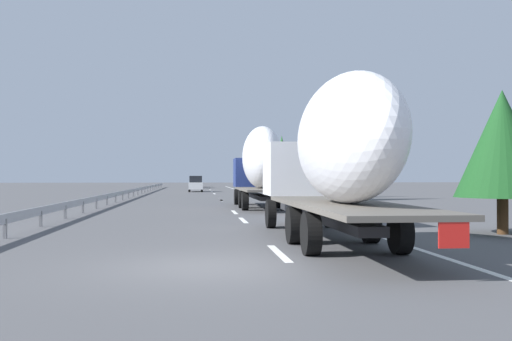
{
  "coord_description": "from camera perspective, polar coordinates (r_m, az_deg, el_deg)",
  "views": [
    {
      "loc": [
        -12.14,
        0.24,
        1.88
      ],
      "look_at": [
        17.86,
        -2.88,
        2.2
      ],
      "focal_mm": 40.82,
      "sensor_mm": 36.0,
      "label": 1
    }
  ],
  "objects": [
    {
      "name": "ground_plane",
      "position": [
        52.18,
        -5.68,
        -2.66
      ],
      "size": [
        260.0,
        260.0,
        0.0
      ],
      "primitive_type": "plane",
      "color": "#4C4C4F"
    },
    {
      "name": "tree_1",
      "position": [
        98.81,
        0.2,
        0.93
      ],
      "size": [
        2.87,
        2.87,
        7.31
      ],
      "color": "#472D19",
      "rests_on": "ground_plane"
    },
    {
      "name": "lane_stripe_4",
      "position": [
        46.44,
        -3.43,
        -2.91
      ],
      "size": [
        3.2,
        0.2,
        0.01
      ],
      "primitive_type": "cube",
      "color": "white",
      "rests_on": "ground_plane"
    },
    {
      "name": "lane_stripe_0",
      "position": [
        14.41,
        2.27,
        -8.09
      ],
      "size": [
        3.2,
        0.2,
        0.01
      ],
      "primitive_type": "cube",
      "color": "white",
      "rests_on": "ground_plane"
    },
    {
      "name": "truck_lead",
      "position": [
        34.88,
        0.38,
        0.7
      ],
      "size": [
        12.06,
        2.55,
        4.81
      ],
      "color": "navy",
      "rests_on": "ground_plane"
    },
    {
      "name": "lane_stripe_5",
      "position": [
        63.61,
        -4.11,
        -2.29
      ],
      "size": [
        3.2,
        0.2,
        0.01
      ],
      "primitive_type": "cube",
      "color": "white",
      "rests_on": "ground_plane"
    },
    {
      "name": "lane_stripe_3",
      "position": [
        46.05,
        -3.4,
        -2.93
      ],
      "size": [
        3.2,
        0.2,
        0.01
      ],
      "primitive_type": "cube",
      "color": "white",
      "rests_on": "ground_plane"
    },
    {
      "name": "car_black_suv",
      "position": [
        104.74,
        -5.85,
        -1.11
      ],
      "size": [
        4.27,
        1.79,
        1.84
      ],
      "color": "black",
      "rests_on": "ground_plane"
    },
    {
      "name": "guardrail_median",
      "position": [
        55.46,
        -11.91,
        -1.93
      ],
      "size": [
        94.0,
        0.1,
        0.76
      ],
      "color": "#9EA0A5",
      "rests_on": "ground_plane"
    },
    {
      "name": "tree_3",
      "position": [
        52.06,
        6.08,
        2.48
      ],
      "size": [
        2.84,
        2.84,
        7.57
      ],
      "color": "#472D19",
      "rests_on": "ground_plane"
    },
    {
      "name": "car_white_van",
      "position": [
        72.17,
        -5.93,
        -1.31
      ],
      "size": [
        4.06,
        1.75,
        1.97
      ],
      "color": "white",
      "rests_on": "ground_plane"
    },
    {
      "name": "road_sign",
      "position": [
        55.03,
        1.3,
        -0.23
      ],
      "size": [
        0.1,
        0.9,
        3.23
      ],
      "color": "gray",
      "rests_on": "ground_plane"
    },
    {
      "name": "tree_4",
      "position": [
        47.13,
        8.47,
        2.86
      ],
      "size": [
        3.67,
        3.67,
        7.61
      ],
      "color": "#472D19",
      "rests_on": "ground_plane"
    },
    {
      "name": "edge_line_right",
      "position": [
        57.46,
        -0.21,
        -2.47
      ],
      "size": [
        110.0,
        0.2,
        0.01
      ],
      "primitive_type": "cube",
      "color": "white",
      "rests_on": "ground_plane"
    },
    {
      "name": "lane_stripe_8",
      "position": [
        92.37,
        -4.68,
        -1.76
      ],
      "size": [
        3.2,
        0.2,
        0.01
      ],
      "primitive_type": "cube",
      "color": "white",
      "rests_on": "ground_plane"
    },
    {
      "name": "lane_stripe_6",
      "position": [
        72.86,
        -4.34,
        -2.07
      ],
      "size": [
        3.2,
        0.2,
        0.01
      ],
      "primitive_type": "cube",
      "color": "white",
      "rests_on": "ground_plane"
    },
    {
      "name": "truck_trailing",
      "position": [
        16.28,
        7.71,
        1.67
      ],
      "size": [
        13.96,
        2.55,
        4.49
      ],
      "color": "silver",
      "rests_on": "ground_plane"
    },
    {
      "name": "car_silver_hatch",
      "position": [
        95.66,
        -5.92,
        -1.14
      ],
      "size": [
        4.77,
        1.77,
        1.92
      ],
      "color": "#ADB2B7",
      "rests_on": "ground_plane"
    },
    {
      "name": "tree_2",
      "position": [
        20.66,
        22.99,
        2.43
      ],
      "size": [
        3.08,
        3.08,
        4.73
      ],
      "color": "#472D19",
      "rests_on": "ground_plane"
    },
    {
      "name": "tree_5",
      "position": [
        94.71,
        1.36,
        0.45
      ],
      "size": [
        3.24,
        3.24,
        5.37
      ],
      "color": "#472D19",
      "rests_on": "ground_plane"
    },
    {
      "name": "lane_stripe_2",
      "position": [
        30.73,
        -2.13,
        -4.1
      ],
      "size": [
        3.2,
        0.2,
        0.01
      ],
      "primitive_type": "cube",
      "color": "white",
      "rests_on": "ground_plane"
    },
    {
      "name": "lane_stripe_9",
      "position": [
        91.75,
        -4.67,
        -1.77
      ],
      "size": [
        3.2,
        0.2,
        0.01
      ],
      "primitive_type": "cube",
      "color": "white",
      "rests_on": "ground_plane"
    },
    {
      "name": "lane_stripe_7",
      "position": [
        82.18,
        -4.52,
        -1.9
      ],
      "size": [
        3.2,
        0.2,
        0.01
      ],
      "primitive_type": "cube",
      "color": "white",
      "rests_on": "ground_plane"
    },
    {
      "name": "lane_stripe_1",
      "position": [
        25.08,
        -1.26,
        -4.89
      ],
      "size": [
        3.2,
        0.2,
        0.01
      ],
      "primitive_type": "cube",
      "color": "white",
      "rests_on": "ground_plane"
    },
    {
      "name": "tree_0",
      "position": [
        85.09,
        2.54,
        1.46
      ],
      "size": [
        2.54,
        2.54,
        7.92
      ],
      "color": "#472D19",
      "rests_on": "ground_plane"
    }
  ]
}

